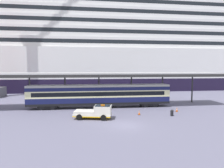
# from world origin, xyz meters

# --- Properties ---
(ground_plane) EXTENTS (400.00, 400.00, 0.00)m
(ground_plane) POSITION_xyz_m (0.00, 0.00, 0.00)
(ground_plane) COLOR slate
(cruise_ship) EXTENTS (147.37, 22.21, 39.27)m
(cruise_ship) POSITION_xyz_m (1.40, 44.83, 13.28)
(cruise_ship) COLOR black
(cruise_ship) RESTS_ON ground
(platform_canopy) EXTENTS (45.04, 5.71, 6.26)m
(platform_canopy) POSITION_xyz_m (-2.46, 12.17, 5.97)
(platform_canopy) COLOR #B7B7B7
(platform_canopy) RESTS_ON ground
(train_carriage) EXTENTS (25.04, 2.81, 4.11)m
(train_carriage) POSITION_xyz_m (-2.46, 11.72, 2.31)
(train_carriage) COLOR black
(train_carriage) RESTS_ON ground
(service_truck) EXTENTS (5.51, 3.09, 2.02)m
(service_truck) POSITION_xyz_m (-3.52, 3.84, 0.99)
(service_truck) COLOR silver
(service_truck) RESTS_ON ground
(traffic_cone_near) EXTENTS (0.36, 0.36, 0.72)m
(traffic_cone_near) POSITION_xyz_m (9.70, 6.58, 0.36)
(traffic_cone_near) COLOR black
(traffic_cone_near) RESTS_ON ground
(traffic_cone_mid) EXTENTS (0.36, 0.36, 0.74)m
(traffic_cone_mid) POSITION_xyz_m (3.03, 5.22, 0.37)
(traffic_cone_mid) COLOR black
(traffic_cone_mid) RESTS_ON ground
(quay_bollard) EXTENTS (0.48, 0.48, 0.96)m
(quay_bollard) POSITION_xyz_m (7.67, 3.97, 0.52)
(quay_bollard) COLOR black
(quay_bollard) RESTS_ON ground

